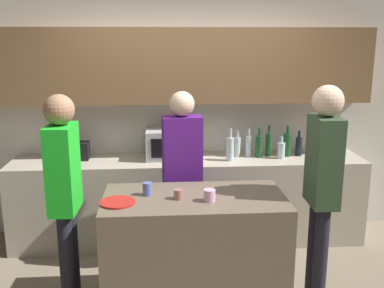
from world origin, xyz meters
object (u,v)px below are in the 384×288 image
(person_left, at_px, (322,178))
(bottle_6, at_px, (287,144))
(bottle_3, at_px, (259,146))
(bottle_1, at_px, (237,146))
(bottle_2, at_px, (249,146))
(bottle_7, at_px, (299,146))
(bottle_4, at_px, (268,144))
(toaster, at_px, (76,151))
(person_right, at_px, (182,167))
(cup_0, at_px, (178,194))
(cup_2, at_px, (147,189))
(microwave, at_px, (171,144))
(plate_on_island, at_px, (117,202))
(bottle_0, at_px, (230,149))
(cup_1, at_px, (210,195))
(person_center, at_px, (64,186))
(bottle_5, at_px, (281,150))
(potted_plant, at_px, (325,137))

(person_left, bearing_deg, bottle_6, -2.44)
(bottle_3, relative_size, person_left, 0.18)
(bottle_1, bearing_deg, bottle_2, -3.99)
(bottle_3, xyz_separation_m, bottle_7, (0.43, 0.03, -0.02))
(bottle_1, xyz_separation_m, bottle_4, (0.33, -0.00, 0.02))
(toaster, xyz_separation_m, bottle_3, (1.88, -0.04, 0.03))
(person_left, xyz_separation_m, person_right, (-1.03, 0.65, -0.08))
(cup_0, relative_size, cup_2, 0.75)
(microwave, bearing_deg, plate_on_island, -107.22)
(bottle_1, xyz_separation_m, bottle_6, (0.52, -0.02, 0.02))
(bottle_0, height_order, person_left, person_left)
(cup_1, bearing_deg, bottle_2, 67.95)
(toaster, distance_m, cup_1, 1.85)
(bottle_7, height_order, cup_0, bottle_7)
(cup_0, distance_m, person_left, 1.10)
(bottle_2, bearing_deg, bottle_0, -146.50)
(plate_on_island, height_order, cup_1, cup_1)
(plate_on_island, bearing_deg, bottle_3, 45.32)
(bottle_2, distance_m, person_center, 2.06)
(bottle_3, distance_m, person_right, 1.04)
(bottle_5, height_order, cup_2, bottle_5)
(microwave, height_order, person_center, person_center)
(cup_0, bearing_deg, person_left, 0.48)
(bottle_2, bearing_deg, potted_plant, 0.80)
(toaster, bearing_deg, bottle_6, -0.50)
(potted_plant, distance_m, person_center, 2.76)
(bottle_4, height_order, person_left, person_left)
(cup_0, bearing_deg, bottle_3, 55.51)
(potted_plant, distance_m, bottle_5, 0.52)
(microwave, height_order, toaster, microwave)
(cup_1, xyz_separation_m, person_left, (0.87, 0.07, 0.09))
(bottle_2, height_order, cup_1, bottle_2)
(bottle_6, height_order, cup_2, bottle_6)
(bottle_1, relative_size, bottle_6, 0.88)
(cup_0, bearing_deg, bottle_5, 47.95)
(bottle_7, height_order, cup_2, bottle_7)
(bottle_2, xyz_separation_m, bottle_5, (0.32, -0.10, -0.03))
(bottle_3, bearing_deg, cup_2, -133.27)
(toaster, relative_size, bottle_7, 0.97)
(bottle_6, height_order, cup_0, bottle_6)
(bottle_0, relative_size, person_center, 0.19)
(potted_plant, relative_size, person_left, 0.22)
(bottle_3, relative_size, cup_0, 4.18)
(bottle_3, bearing_deg, bottle_2, 161.74)
(cup_0, height_order, cup_1, cup_1)
(plate_on_island, relative_size, cup_0, 3.47)
(person_right, bearing_deg, cup_2, 56.52)
(microwave, xyz_separation_m, bottle_4, (1.01, -0.00, -0.02))
(bottle_5, xyz_separation_m, cup_0, (-1.11, -1.23, -0.01))
(microwave, distance_m, person_right, 0.68)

